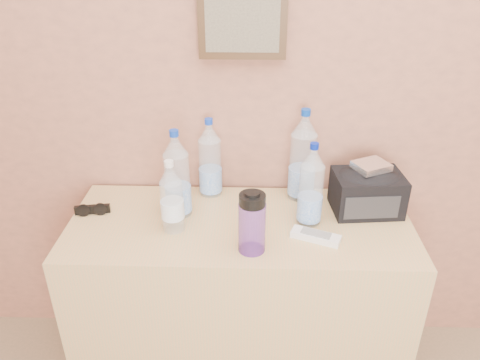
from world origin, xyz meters
The scene contains 12 objects.
picture_frame centered at (-0.29, 1.98, 1.40)m, with size 0.30×0.03×0.25m, color #382311, non-canonical shape.
dresser centered at (-0.29, 1.73, 0.38)m, with size 1.21×0.51×0.76m, color tan.
pet_large_a centered at (-0.51, 1.78, 0.90)m, with size 0.09×0.09×0.33m.
pet_large_b centered at (-0.41, 1.93, 0.89)m, with size 0.08×0.08×0.31m.
pet_large_c centered at (-0.06, 1.92, 0.92)m, with size 0.10×0.10×0.36m.
pet_large_d centered at (-0.04, 1.74, 0.89)m, with size 0.08×0.08×0.30m.
pet_small centered at (-0.51, 1.68, 0.87)m, with size 0.08×0.08×0.26m.
nalgene_bottle centered at (-0.24, 1.57, 0.86)m, with size 0.09×0.09×0.21m.
sunglasses centered at (-0.82, 1.77, 0.77)m, with size 0.13×0.05×0.03m, color black, non-canonical shape.
ac_remote centered at (-0.03, 1.64, 0.77)m, with size 0.16×0.05×0.02m, color beige.
toiletry_bag centered at (0.17, 1.83, 0.84)m, with size 0.24×0.17×0.16m, color black, non-canonical shape.
foil_packet centered at (0.17, 1.84, 0.93)m, with size 0.11×0.10×0.02m, color silver.
Camera 1 is at (-0.24, 0.35, 1.68)m, focal length 35.00 mm.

